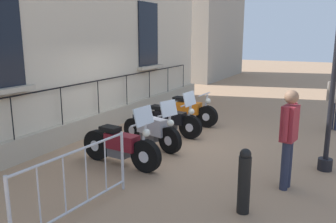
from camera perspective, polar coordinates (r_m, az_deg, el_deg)
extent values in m
plane|color=#9E7A5B|center=(8.94, -0.41, -4.96)|extent=(60.00, 60.00, 0.00)
cube|color=beige|center=(9.97, -13.91, 16.57)|extent=(0.60, 13.39, 6.91)
cube|color=#B1A48F|center=(10.00, -11.31, -1.75)|extent=(0.20, 13.39, 0.53)
cube|color=black|center=(12.17, -3.24, 12.44)|extent=(0.06, 1.24, 2.11)
cube|color=#BCAE97|center=(12.18, -2.85, 7.25)|extent=(0.24, 1.44, 0.10)
cube|color=#BCAE97|center=(7.69, -25.30, 3.00)|extent=(0.24, 1.44, 0.10)
cube|color=black|center=(9.76, -11.42, 4.94)|extent=(0.03, 11.25, 0.03)
cylinder|color=black|center=(7.86, -24.05, -1.07)|extent=(0.02, 0.02, 0.91)
cylinder|color=black|center=(8.79, -16.97, 0.81)|extent=(0.02, 0.02, 0.91)
cylinder|color=black|center=(9.82, -11.31, 2.31)|extent=(0.02, 0.02, 0.91)
cylinder|color=black|center=(10.94, -6.75, 3.49)|extent=(0.02, 0.02, 0.91)
cylinder|color=black|center=(12.12, -3.05, 4.43)|extent=(0.02, 0.02, 0.91)
cylinder|color=black|center=(13.35, -0.02, 5.19)|extent=(0.02, 0.02, 0.91)
cylinder|color=black|center=(14.60, 2.51, 5.81)|extent=(0.02, 0.02, 0.91)
cylinder|color=black|center=(6.97, -3.63, -7.25)|extent=(0.67, 0.21, 0.66)
cylinder|color=silver|center=(6.97, -3.63, -7.25)|extent=(0.25, 0.19, 0.23)
cylinder|color=black|center=(7.78, -11.49, -5.36)|extent=(0.67, 0.21, 0.66)
cylinder|color=silver|center=(7.78, -11.49, -5.36)|extent=(0.25, 0.19, 0.23)
cube|color=maroon|center=(7.27, -7.53, -4.88)|extent=(0.76, 0.37, 0.31)
cube|color=#4C4C51|center=(7.40, -8.07, -6.44)|extent=(0.46, 0.28, 0.23)
cube|color=black|center=(7.40, -9.40, -2.81)|extent=(0.43, 0.31, 0.10)
cylinder|color=silver|center=(6.90, -4.00, -4.59)|extent=(0.16, 0.08, 0.67)
cylinder|color=silver|center=(6.84, -4.38, -1.88)|extent=(0.10, 0.66, 0.04)
sphere|color=white|center=(6.82, -3.55, -3.49)|extent=(0.16, 0.16, 0.16)
cylinder|color=silver|center=(7.64, -8.00, -6.74)|extent=(0.66, 0.14, 0.08)
cube|color=silver|center=(6.77, -4.00, -0.72)|extent=(0.17, 0.55, 0.36)
cylinder|color=black|center=(8.02, 0.32, -4.71)|extent=(0.63, 0.30, 0.62)
cylinder|color=silver|center=(8.02, 0.32, -4.71)|extent=(0.25, 0.20, 0.22)
cylinder|color=black|center=(8.90, -5.64, -3.03)|extent=(0.63, 0.30, 0.62)
cylinder|color=silver|center=(8.90, -5.64, -3.03)|extent=(0.25, 0.20, 0.22)
cube|color=#B2B2BC|center=(8.35, -2.60, -2.33)|extent=(0.86, 0.49, 0.40)
cube|color=#4C4C51|center=(8.49, -3.05, -3.97)|extent=(0.53, 0.34, 0.22)
cube|color=black|center=(8.55, -4.18, -0.91)|extent=(0.51, 0.36, 0.10)
cylinder|color=silver|center=(7.97, 0.06, -2.61)|extent=(0.17, 0.10, 0.60)
cylinder|color=silver|center=(7.93, -0.20, -0.48)|extent=(0.20, 0.57, 0.04)
sphere|color=white|center=(7.90, 0.43, -1.89)|extent=(0.16, 0.16, 0.16)
cylinder|color=silver|center=(8.73, -3.05, -4.26)|extent=(0.73, 0.29, 0.08)
cube|color=silver|center=(7.86, 0.11, 0.51)|extent=(0.25, 0.49, 0.36)
cylinder|color=black|center=(9.15, 3.69, -2.56)|extent=(0.63, 0.17, 0.62)
cylinder|color=silver|center=(9.15, 3.69, -2.56)|extent=(0.23, 0.17, 0.22)
cylinder|color=black|center=(9.80, -3.27, -1.53)|extent=(0.63, 0.17, 0.62)
cylinder|color=silver|center=(9.80, -3.27, -1.53)|extent=(0.23, 0.17, 0.22)
cube|color=black|center=(9.39, 0.35, -0.91)|extent=(0.87, 0.36, 0.31)
cube|color=#4C4C51|center=(9.49, -0.17, -2.17)|extent=(0.53, 0.28, 0.22)
cube|color=black|center=(9.52, -1.47, 0.65)|extent=(0.50, 0.31, 0.10)
cylinder|color=silver|center=(9.10, 3.43, -0.69)|extent=(0.16, 0.07, 0.61)
cylinder|color=silver|center=(9.06, 3.18, 1.20)|extent=(0.08, 0.68, 0.04)
sphere|color=white|center=(9.04, 3.84, 0.00)|extent=(0.16, 0.16, 0.16)
cylinder|color=silver|center=(9.74, -0.49, -2.45)|extent=(0.77, 0.13, 0.08)
cube|color=silver|center=(9.00, 3.53, 2.09)|extent=(0.16, 0.57, 0.36)
cylinder|color=black|center=(10.32, 6.38, -0.82)|extent=(0.65, 0.19, 0.64)
cylinder|color=silver|center=(10.32, 6.38, -0.82)|extent=(0.23, 0.19, 0.22)
cylinder|color=black|center=(10.89, 0.18, -0.04)|extent=(0.65, 0.19, 0.64)
cylinder|color=silver|center=(10.89, 0.18, -0.04)|extent=(0.23, 0.19, 0.22)
cube|color=orange|center=(10.52, 3.45, 0.63)|extent=(0.73, 0.38, 0.33)
cube|color=#4C4C51|center=(10.62, 2.95, -0.56)|extent=(0.44, 0.29, 0.22)
cube|color=black|center=(10.61, 2.02, 2.12)|extent=(0.42, 0.33, 0.10)
cylinder|color=silver|center=(10.27, 6.16, 0.98)|extent=(0.16, 0.07, 0.66)
cylinder|color=silver|center=(10.23, 5.95, 2.80)|extent=(0.08, 0.75, 0.04)
sphere|color=white|center=(10.21, 6.54, 1.75)|extent=(0.16, 0.16, 0.16)
cylinder|color=silver|center=(10.86, 2.80, -0.87)|extent=(0.65, 0.12, 0.08)
cylinder|color=black|center=(7.79, 24.22, -7.86)|extent=(0.28, 0.28, 0.24)
cylinder|color=#B7B7BF|center=(4.83, -24.45, -15.27)|extent=(0.05, 0.05, 1.05)
cylinder|color=#B7B7BF|center=(6.20, -7.45, -8.00)|extent=(0.05, 0.05, 1.05)
cylinder|color=#B7B7BF|center=(5.27, -15.07, -6.36)|extent=(0.19, 2.20, 0.04)
cylinder|color=#B7B7BF|center=(5.60, -14.55, -14.82)|extent=(0.19, 2.20, 0.04)
cylinder|color=#B7B7BF|center=(5.02, -20.32, -12.84)|extent=(0.02, 0.02, 0.87)
cylinder|color=#B7B7BF|center=(5.28, -16.55, -11.30)|extent=(0.02, 0.02, 0.87)
cylinder|color=#B7B7BF|center=(5.56, -13.18, -9.87)|extent=(0.02, 0.02, 0.87)
cylinder|color=#B7B7BF|center=(5.85, -10.16, -8.55)|extent=(0.02, 0.02, 0.87)
cylinder|color=black|center=(5.52, 12.28, -11.63)|extent=(0.19, 0.19, 0.90)
sphere|color=black|center=(5.34, 12.52, -6.81)|extent=(0.17, 0.17, 0.17)
cylinder|color=#23283D|center=(6.63, 18.96, -7.99)|extent=(0.14, 0.14, 0.88)
cylinder|color=#23283D|center=(6.49, 18.53, -8.42)|extent=(0.14, 0.14, 0.88)
cube|color=maroon|center=(6.34, 19.22, -1.84)|extent=(0.27, 0.39, 0.62)
sphere|color=#8C664C|center=(6.25, 19.52, 2.25)|extent=(0.24, 0.24, 0.24)
cylinder|color=maroon|center=(6.54, 19.81, -1.18)|extent=(0.09, 0.09, 0.59)
cylinder|color=maroon|center=(6.13, 18.62, -1.98)|extent=(0.09, 0.09, 0.59)
cylinder|color=#23283D|center=(11.06, 25.10, -0.64)|extent=(0.14, 0.14, 0.79)
cylinder|color=gray|center=(10.95, 24.72, 3.05)|extent=(0.09, 0.09, 0.53)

